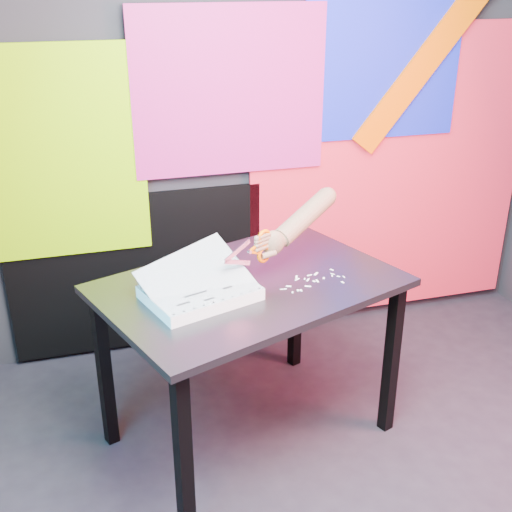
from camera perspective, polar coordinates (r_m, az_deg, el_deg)
name	(u,v)px	position (r m, az deg, el deg)	size (l,w,h in m)	color
room	(435,171)	(1.94, 15.61, 7.30)	(3.01, 3.01, 2.71)	black
backdrop	(289,166)	(3.35, 2.96, 8.01)	(2.88, 0.05, 2.08)	red
work_table	(250,303)	(2.59, -0.55, -4.24)	(1.34, 1.11, 0.75)	black
printout_stack	(200,292)	(2.42, -4.99, -3.22)	(0.47, 0.40, 0.21)	white
scissors	(261,247)	(2.50, 0.44, 0.77)	(0.22, 0.13, 0.14)	#8F95AD
hand_forearm	(300,221)	(2.64, 3.91, 3.15)	(0.41, 0.25, 0.20)	#8D6C4D
paper_clippings	(311,280)	(2.57, 4.88, -2.18)	(0.28, 0.16, 0.00)	white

